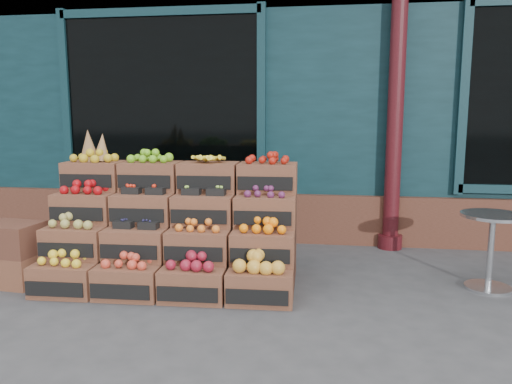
# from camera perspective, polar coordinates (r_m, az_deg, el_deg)

# --- Properties ---
(ground) EXTENTS (60.00, 60.00, 0.00)m
(ground) POSITION_cam_1_polar(r_m,az_deg,el_deg) (4.19, 1.33, -13.15)
(ground) COLOR #3B3B3E
(ground) RESTS_ON ground
(shop_facade) EXTENTS (12.00, 6.24, 4.80)m
(shop_facade) POSITION_cam_1_polar(r_m,az_deg,el_deg) (9.01, 5.58, 14.18)
(shop_facade) COLOR #0D272D
(shop_facade) RESTS_ON ground
(crate_display) EXTENTS (2.32, 1.19, 1.42)m
(crate_display) POSITION_cam_1_polar(r_m,az_deg,el_deg) (4.79, -9.35, -4.89)
(crate_display) COLOR brown
(crate_display) RESTS_ON ground
(spare_crates) EXTENTS (0.61, 0.45, 0.58)m
(spare_crates) POSITION_cam_1_polar(r_m,az_deg,el_deg) (5.20, -26.38, -6.32)
(spare_crates) COLOR brown
(spare_crates) RESTS_ON ground
(bistro_table) EXTENTS (0.55, 0.55, 0.70)m
(bistro_table) POSITION_cam_1_polar(r_m,az_deg,el_deg) (4.95, 25.28, -5.24)
(bistro_table) COLOR #AEB1B5
(bistro_table) RESTS_ON ground
(shopkeeper) EXTENTS (0.73, 0.55, 1.83)m
(shopkeeper) POSITION_cam_1_polar(r_m,az_deg,el_deg) (7.05, -8.02, 3.52)
(shopkeeper) COLOR #1E6929
(shopkeeper) RESTS_ON ground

